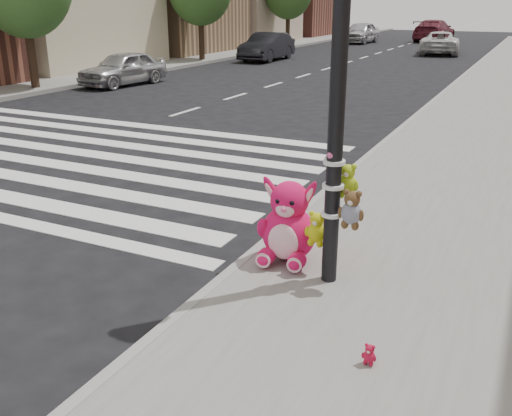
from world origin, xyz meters
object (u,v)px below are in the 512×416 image
Objects in this scene: signal_pole at (338,128)px; car_white_near at (440,43)px; car_silver_far at (123,68)px; red_teddy at (369,354)px; car_dark_far at (267,47)px; pink_bunny at (288,227)px.

signal_pole reaches higher than car_white_near.
red_teddy is at bearing -38.67° from car_silver_far.
red_teddy is 0.05× the size of car_dark_far.
red_teddy is 26.55m from car_dark_far.
signal_pole is at bearing 125.17° from red_teddy.
red_teddy is (1.39, -1.56, -0.31)m from pink_bunny.
red_teddy is at bearing -59.07° from signal_pole.
signal_pole is 20.98× the size of red_teddy.
car_dark_far is (-11.99, 23.68, 0.46)m from red_teddy.
car_silver_far is 10.67m from car_dark_far.
pink_bunny is 0.28× the size of car_silver_far.
car_dark_far is at bearing 116.60° from signal_pole.
pink_bunny is 0.23× the size of car_dark_far.
car_silver_far is (-12.84, 13.05, 0.37)m from red_teddy.
pink_bunny is at bearing 135.90° from red_teddy.
car_white_near reaches higher than pink_bunny.
car_dark_far reaches higher than car_white_near.
car_silver_far is (-12.05, 11.73, -1.17)m from signal_pole.
car_silver_far is at bearing 128.07° from pink_bunny.
red_teddy is 0.05× the size of car_silver_far.
pink_bunny is 2.12m from red_teddy.
car_white_near is (8.27, 18.38, 0.03)m from car_silver_far.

